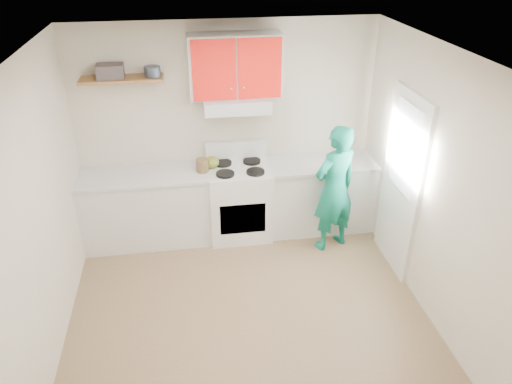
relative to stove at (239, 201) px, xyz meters
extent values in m
plane|color=brown|center=(-0.10, -1.57, -0.46)|extent=(3.80, 3.80, 0.00)
cube|color=white|center=(-0.10, -1.57, 2.14)|extent=(3.60, 3.80, 0.04)
cube|color=beige|center=(-0.10, 0.32, 0.84)|extent=(3.60, 0.04, 2.60)
cube|color=beige|center=(-1.90, -1.57, 0.84)|extent=(0.04, 3.80, 2.60)
cube|color=beige|center=(1.70, -1.57, 0.84)|extent=(0.04, 3.80, 2.60)
cube|color=white|center=(1.68, -0.88, 0.56)|extent=(0.05, 0.85, 2.05)
cube|color=white|center=(1.65, -0.88, 0.99)|extent=(0.01, 0.55, 0.95)
cube|color=silver|center=(-1.14, 0.02, -0.01)|extent=(1.52, 0.60, 0.90)
cube|color=silver|center=(1.04, 0.02, -0.01)|extent=(1.32, 0.60, 0.90)
cube|color=white|center=(0.00, 0.00, 0.00)|extent=(0.76, 0.65, 0.92)
cube|color=silver|center=(0.00, 0.10, 1.24)|extent=(0.76, 0.44, 0.15)
cube|color=red|center=(0.00, 0.16, 1.66)|extent=(1.02, 0.33, 0.70)
cube|color=brown|center=(-1.25, 0.18, 1.56)|extent=(0.90, 0.30, 0.04)
cube|color=#443C3E|center=(-1.36, 0.16, 1.65)|extent=(0.29, 0.21, 0.15)
cylinder|color=#333D4C|center=(-0.91, 0.16, 1.63)|extent=(0.24, 0.24, 0.11)
ellipsoid|color=olive|center=(-0.32, 0.07, 0.53)|extent=(0.20, 0.20, 0.15)
cylinder|color=brown|center=(-0.44, -0.01, 0.53)|extent=(0.19, 0.19, 0.18)
cube|color=olive|center=(0.65, 0.01, 0.45)|extent=(0.33, 0.27, 0.02)
cube|color=red|center=(1.36, -0.01, 0.44)|extent=(0.38, 0.35, 0.01)
imported|color=#0D765D|center=(1.07, -0.45, 0.33)|extent=(0.68, 0.57, 1.58)
camera|label=1|loc=(-0.60, -5.19, 3.02)|focal=33.80mm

